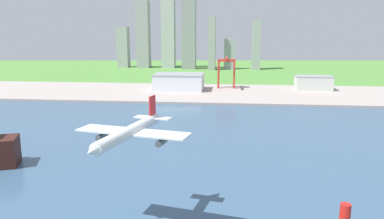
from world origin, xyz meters
name	(u,v)px	position (x,y,z in m)	size (l,w,h in m)	color
ground_plane	(178,138)	(0.00, 300.00, 0.00)	(2400.00, 2400.00, 0.00)	#4F8739
water_bay	(160,171)	(0.00, 240.00, 0.07)	(840.00, 360.00, 0.15)	#385675
industrial_pier	(201,93)	(0.00, 490.00, 1.25)	(840.00, 140.00, 2.50)	#A1958F
airplane_landing	(130,132)	(2.03, 179.85, 36.55)	(39.82, 45.27, 12.93)	silver
port_crane_red	(226,66)	(29.06, 523.35, 30.01)	(21.87, 37.98, 38.83)	#B72D23
warehouse_main	(179,82)	(-27.84, 503.54, 12.29)	(59.47, 42.60, 19.54)	silver
warehouse_annex	(313,83)	(134.85, 520.26, 11.09)	(43.32, 23.23, 17.14)	silver
distant_skyline	(178,37)	(-76.15, 824.66, 64.46)	(300.28, 61.95, 158.73)	#97989A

